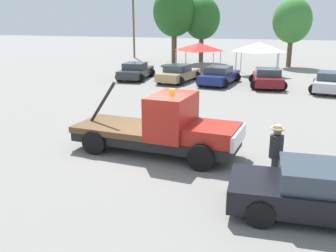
{
  "coord_description": "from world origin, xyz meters",
  "views": [
    {
      "loc": [
        4.46,
        -12.18,
        4.75
      ],
      "look_at": [
        0.5,
        0.0,
        1.05
      ],
      "focal_mm": 40.0,
      "sensor_mm": 36.0,
      "label": 1
    }
  ],
  "objects": [
    {
      "name": "ground_plane",
      "position": [
        0.0,
        0.0,
        0.0
      ],
      "size": [
        160.0,
        160.0,
        0.0
      ],
      "primitive_type": "plane",
      "color": "gray"
    },
    {
      "name": "canopy_tent_red",
      "position": [
        -3.79,
        22.61,
        2.19
      ],
      "size": [
        3.57,
        3.57,
        2.55
      ],
      "color": "#9E9EA3",
      "rests_on": "ground"
    },
    {
      "name": "utility_pole",
      "position": [
        -14.23,
        31.69,
        4.85
      ],
      "size": [
        2.2,
        0.24,
        9.17
      ],
      "color": "brown",
      "rests_on": "ground"
    },
    {
      "name": "canopy_tent_white",
      "position": [
        1.82,
        20.85,
        2.42
      ],
      "size": [
        3.35,
        3.35,
        2.82
      ],
      "color": "#9E9EA3",
      "rests_on": "ground"
    },
    {
      "name": "tree_right",
      "position": [
        -5.13,
        29.31,
        4.73
      ],
      "size": [
        3.95,
        3.95,
        7.05
      ],
      "color": "brown",
      "rests_on": "ground"
    },
    {
      "name": "foreground_car",
      "position": [
        5.69,
        -3.08,
        0.65
      ],
      "size": [
        5.14,
        2.22,
        1.34
      ],
      "rotation": [
        0.0,
        0.0,
        0.07
      ],
      "color": "black",
      "rests_on": "ground"
    },
    {
      "name": "parked_car_navy",
      "position": [
        -0.5,
        15.41,
        0.65
      ],
      "size": [
        2.84,
        4.87,
        1.34
      ],
      "rotation": [
        0.0,
        0.0,
        1.45
      ],
      "color": "navy",
      "rests_on": "ground"
    },
    {
      "name": "parked_car_charcoal",
      "position": [
        -7.37,
        15.77,
        0.65
      ],
      "size": [
        2.64,
        4.62,
        1.34
      ],
      "rotation": [
        0.0,
        0.0,
        1.66
      ],
      "color": "#2D2D33",
      "rests_on": "ground"
    },
    {
      "name": "tow_truck",
      "position": [
        0.38,
        -0.03,
        0.94
      ],
      "size": [
        6.24,
        2.56,
        2.51
      ],
      "rotation": [
        0.0,
        0.0,
        -0.08
      ],
      "color": "black",
      "rests_on": "ground"
    },
    {
      "name": "tree_center",
      "position": [
        4.29,
        27.91,
        4.52
      ],
      "size": [
        3.77,
        3.77,
        6.74
      ],
      "color": "brown",
      "rests_on": "ground"
    },
    {
      "name": "parked_car_silver",
      "position": [
        7.11,
        14.8,
        0.65
      ],
      "size": [
        2.82,
        4.86,
        1.34
      ],
      "rotation": [
        0.0,
        0.0,
        1.43
      ],
      "color": "#B7B7BC",
      "rests_on": "ground"
    },
    {
      "name": "tree_left",
      "position": [
        -7.79,
        27.68,
        5.4
      ],
      "size": [
        4.51,
        4.51,
        8.05
      ],
      "color": "brown",
      "rests_on": "ground"
    },
    {
      "name": "parked_car_tan",
      "position": [
        -3.68,
        15.46,
        0.65
      ],
      "size": [
        2.81,
        4.81,
        1.34
      ],
      "rotation": [
        0.0,
        0.0,
        1.42
      ],
      "color": "tan",
      "rests_on": "ground"
    },
    {
      "name": "parked_car_maroon",
      "position": [
        3.0,
        15.34,
        0.65
      ],
      "size": [
        2.88,
        4.55,
        1.34
      ],
      "rotation": [
        0.0,
        0.0,
        1.71
      ],
      "color": "maroon",
      "rests_on": "ground"
    },
    {
      "name": "person_near_truck",
      "position": [
        4.28,
        -1.53,
        1.08
      ],
      "size": [
        0.41,
        0.41,
        1.83
      ],
      "rotation": [
        0.0,
        0.0,
        3.39
      ],
      "color": "#38383D",
      "rests_on": "ground"
    }
  ]
}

